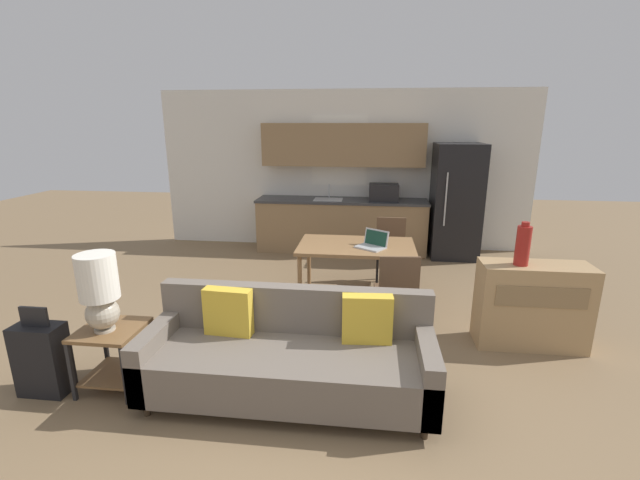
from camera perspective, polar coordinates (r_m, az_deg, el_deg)
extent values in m
plane|color=#7F6647|center=(3.62, -2.41, -21.27)|extent=(20.00, 20.00, 0.00)
cube|color=silver|center=(7.55, 3.14, 9.24)|extent=(6.40, 0.06, 2.70)
cube|color=white|center=(7.49, 2.59, 11.78)|extent=(0.95, 0.01, 1.17)
cube|color=#8E704C|center=(7.37, 2.86, 1.83)|extent=(2.85, 0.62, 0.86)
cube|color=#38383A|center=(7.28, 2.91, 5.27)|extent=(2.88, 0.65, 0.04)
cube|color=#B2B5B7|center=(7.25, 1.10, 5.42)|extent=(0.48, 0.36, 0.01)
cylinder|color=#B7BABC|center=(7.40, 1.23, 6.54)|extent=(0.02, 0.02, 0.24)
cube|color=#8E704C|center=(7.32, 3.09, 12.57)|extent=(2.71, 0.34, 0.70)
cube|color=black|center=(7.19, 8.49, 6.29)|extent=(0.48, 0.36, 0.28)
cube|color=black|center=(7.31, 17.64, 4.94)|extent=(0.75, 0.74, 1.84)
cylinder|color=silver|center=(6.88, 16.43, 5.19)|extent=(0.02, 0.02, 0.83)
cube|color=olive|center=(5.13, 4.88, -0.85)|extent=(1.38, 0.86, 0.04)
cylinder|color=olive|center=(4.96, -2.71, -5.95)|extent=(0.05, 0.05, 0.71)
cylinder|color=olive|center=(4.93, 12.01, -6.46)|extent=(0.05, 0.05, 0.71)
cylinder|color=olive|center=(5.65, -1.48, -3.23)|extent=(0.05, 0.05, 0.71)
cylinder|color=olive|center=(5.62, 11.38, -3.66)|extent=(0.05, 0.05, 0.71)
cylinder|color=#3D2D1E|center=(3.75, -22.10, -20.16)|extent=(0.05, 0.05, 0.10)
cylinder|color=#3D2D1E|center=(3.40, 13.78, -23.57)|extent=(0.05, 0.05, 0.10)
cylinder|color=#3D2D1E|center=(4.22, -17.86, -15.42)|extent=(0.05, 0.05, 0.10)
cylinder|color=#3D2D1E|center=(3.91, 12.67, -17.69)|extent=(0.05, 0.05, 0.10)
cube|color=#6B6056|center=(3.55, -4.28, -16.79)|extent=(2.28, 0.80, 0.35)
cube|color=#6B6056|center=(3.73, -3.36, -11.52)|extent=(2.28, 0.14, 0.75)
cube|color=#6B6056|center=(3.84, -20.65, -13.90)|extent=(0.14, 0.80, 0.49)
cube|color=#6B6056|center=(3.49, 13.99, -16.50)|extent=(0.14, 0.80, 0.49)
cube|color=gold|center=(3.67, -12.14, -9.33)|extent=(0.41, 0.15, 0.40)
cube|color=gold|center=(3.49, 6.30, -10.43)|extent=(0.41, 0.15, 0.40)
cube|color=brown|center=(3.97, -26.18, -10.70)|extent=(0.49, 0.49, 0.03)
cube|color=brown|center=(4.15, -25.50, -15.71)|extent=(0.44, 0.44, 0.02)
cube|color=#232326|center=(4.05, -30.25, -14.98)|extent=(0.03, 0.03, 0.51)
cube|color=#232326|center=(3.81, -24.58, -16.17)|extent=(0.03, 0.03, 0.51)
cube|color=#232326|center=(4.37, -26.70, -12.26)|extent=(0.03, 0.03, 0.51)
cube|color=#232326|center=(4.15, -21.34, -13.13)|extent=(0.03, 0.03, 0.51)
cylinder|color=#B2A893|center=(3.94, -26.75, -10.55)|extent=(0.16, 0.16, 0.02)
sphere|color=#B2A893|center=(3.89, -27.00, -8.69)|extent=(0.26, 0.26, 0.26)
cylinder|color=white|center=(3.78, -27.57, -4.35)|extent=(0.30, 0.30, 0.37)
cube|color=tan|center=(4.74, 26.39, -7.81)|extent=(1.03, 0.39, 0.85)
cube|color=olive|center=(4.50, 27.47, -6.80)|extent=(0.83, 0.01, 0.20)
cylinder|color=maroon|center=(4.47, 25.42, -0.71)|extent=(0.13, 0.13, 0.38)
cylinder|color=maroon|center=(4.42, 25.73, 1.91)|extent=(0.07, 0.07, 0.04)
cube|color=brown|center=(5.88, 9.37, -1.73)|extent=(0.43, 0.43, 0.04)
cube|color=brown|center=(6.00, 9.43, 0.96)|extent=(0.40, 0.04, 0.43)
cylinder|color=black|center=(5.79, 7.62, -4.38)|extent=(0.03, 0.03, 0.43)
cylinder|color=black|center=(5.80, 10.99, -4.50)|extent=(0.03, 0.03, 0.43)
cylinder|color=black|center=(6.11, 7.65, -3.31)|extent=(0.03, 0.03, 0.43)
cylinder|color=black|center=(6.12, 10.83, -3.42)|extent=(0.03, 0.03, 0.43)
cube|color=brown|center=(4.57, 10.05, -6.86)|extent=(0.45, 0.45, 0.04)
cube|color=brown|center=(4.30, 10.55, -4.94)|extent=(0.40, 0.06, 0.43)
cylinder|color=black|center=(4.84, 11.66, -8.65)|extent=(0.03, 0.03, 0.43)
cylinder|color=black|center=(4.79, 7.61, -8.69)|extent=(0.03, 0.03, 0.43)
cylinder|color=black|center=(4.54, 12.36, -10.39)|extent=(0.03, 0.03, 0.43)
cylinder|color=black|center=(4.49, 8.02, -10.46)|extent=(0.03, 0.03, 0.43)
cube|color=#B7BABC|center=(5.00, 6.72, -0.98)|extent=(0.39, 0.36, 0.02)
cube|color=#B7BABC|center=(5.07, 7.51, 0.29)|extent=(0.29, 0.22, 0.20)
cube|color=#143828|center=(5.07, 7.46, 0.27)|extent=(0.26, 0.19, 0.17)
cube|color=black|center=(4.26, -33.05, -13.19)|extent=(0.39, 0.22, 0.60)
cube|color=black|center=(4.11, -33.83, -8.46)|extent=(0.23, 0.02, 0.16)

